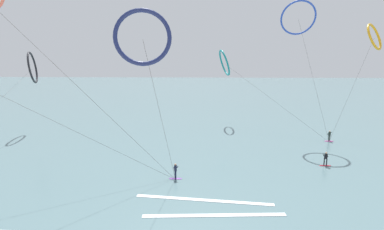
% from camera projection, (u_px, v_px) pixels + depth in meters
% --- Properties ---
extents(sea_water, '(400.00, 200.00, 0.08)m').
position_uv_depth(sea_water, '(202.00, 92.00, 119.26)').
color(sea_water, slate).
rests_on(sea_water, ground).
extents(surfer_crimson, '(1.40, 0.72, 1.70)m').
position_uv_depth(surfer_crimson, '(326.00, 160.00, 34.79)').
color(surfer_crimson, red).
rests_on(surfer_crimson, ground).
extents(surfer_violet, '(1.40, 0.68, 1.70)m').
position_uv_depth(surfer_violet, '(175.00, 172.00, 30.93)').
color(surfer_violet, purple).
rests_on(surfer_violet, ground).
extents(surfer_magenta, '(1.40, 0.72, 1.70)m').
position_uv_depth(surfer_magenta, '(329.00, 137.00, 45.39)').
color(surfer_magenta, '#CC288E').
rests_on(surfer_magenta, ground).
extents(kite_navy, '(4.82, 6.07, 16.54)m').
position_uv_depth(kite_navy, '(143.00, 37.00, 23.65)').
color(kite_navy, navy).
rests_on(kite_navy, ground).
extents(kite_teal, '(16.89, 16.81, 14.50)m').
position_uv_depth(kite_teal, '(224.00, 63.00, 57.82)').
color(kite_teal, teal).
rests_on(kite_teal, ground).
extents(kite_cobalt, '(7.58, 4.89, 21.41)m').
position_uv_depth(kite_cobalt, '(298.00, 18.00, 45.78)').
color(kite_cobalt, '#2647B7').
rests_on(kite_cobalt, ground).
extents(kite_charcoal, '(4.24, 30.92, 13.92)m').
position_uv_depth(kite_charcoal, '(33.00, 68.00, 51.08)').
color(kite_charcoal, black).
rests_on(kite_charcoal, ground).
extents(kite_amber, '(10.19, 7.34, 18.30)m').
position_uv_depth(kite_amber, '(374.00, 37.00, 47.13)').
color(kite_amber, orange).
rests_on(kite_amber, ground).
extents(wave_crest_mid, '(11.59, 1.33, 0.12)m').
position_uv_depth(wave_crest_mid, '(214.00, 216.00, 23.69)').
color(wave_crest_mid, white).
rests_on(wave_crest_mid, ground).
extents(wave_crest_far, '(12.32, 1.76, 0.12)m').
position_uv_depth(wave_crest_far, '(203.00, 201.00, 26.28)').
color(wave_crest_far, white).
rests_on(wave_crest_far, ground).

